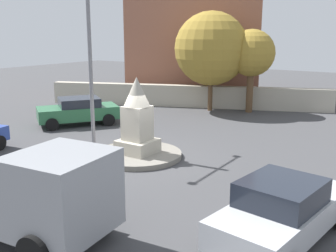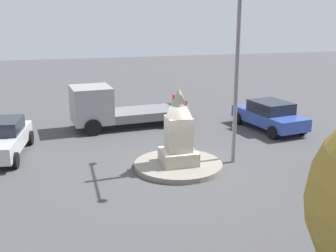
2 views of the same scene
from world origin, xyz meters
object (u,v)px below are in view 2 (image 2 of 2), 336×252
Objects in this scene: streetlamp at (238,43)px; car_blue_far_side at (269,115)px; monument at (179,129)px; car_silver_near_island at (1,138)px; truck_grey_parked_right at (111,108)px.

car_blue_far_side is (4.03, -3.71, -4.01)m from streetlamp.
streetlamp reaches higher than monument.
monument is 0.38× the size of streetlamp.
monument is 3.97m from streetlamp.
monument is 7.59m from car_silver_near_island.
car_silver_near_island is at bearing 93.76° from car_blue_far_side.
monument is at bearing 91.12° from streetlamp.
streetlamp is at bearing -147.11° from truck_grey_parked_right.
streetlamp is 6.78m from car_blue_far_side.
streetlamp is 1.73× the size of car_blue_far_side.
truck_grey_parked_right is (6.39, 1.78, -0.50)m from monument.
monument is at bearing -164.47° from truck_grey_parked_right.
truck_grey_parked_right is (3.17, -5.05, 0.29)m from car_silver_near_island.
streetlamp is 10.48m from car_silver_near_island.
streetlamp is 1.30× the size of truck_grey_parked_right.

